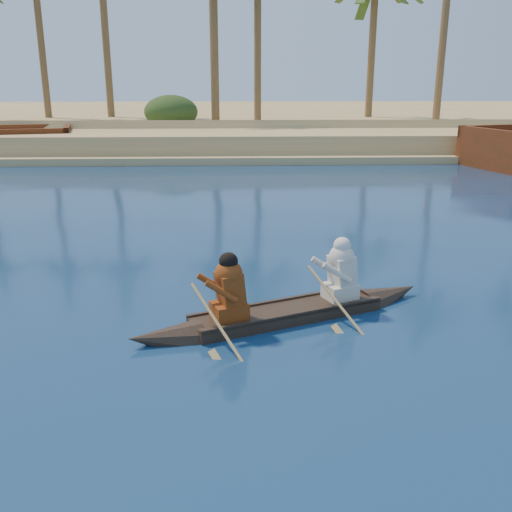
{
  "coord_description": "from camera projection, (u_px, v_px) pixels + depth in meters",
  "views": [
    {
      "loc": [
        2.52,
        -5.92,
        3.98
      ],
      "look_at": [
        2.93,
        4.77,
        0.68
      ],
      "focal_mm": 40.0,
      "sensor_mm": 36.0,
      "label": 1
    }
  ],
  "objects": [
    {
      "name": "shrub_cluster",
      "position": [
        194.0,
        126.0,
        36.46
      ],
      "size": [
        100.0,
        6.0,
        2.4
      ],
      "primitive_type": null,
      "color": "#293F17",
      "rests_on": "ground"
    },
    {
      "name": "sandy_embankment",
      "position": [
        205.0,
        121.0,
        51.35
      ],
      "size": [
        150.0,
        51.0,
        1.5
      ],
      "color": "tan",
      "rests_on": "ground"
    },
    {
      "name": "canoe",
      "position": [
        287.0,
        303.0,
        9.88
      ],
      "size": [
        5.45,
        2.86,
        1.54
      ],
      "rotation": [
        0.0,
        0.0,
        0.4
      ],
      "color": "#30251A",
      "rests_on": "ground"
    },
    {
      "name": "palm_grove",
      "position": [
        194.0,
        17.0,
        37.8
      ],
      "size": [
        110.0,
        14.0,
        16.0
      ],
      "primitive_type": null,
      "color": "#376122",
      "rests_on": "ground"
    },
    {
      "name": "ground",
      "position": [
        24.0,
        433.0,
        6.74
      ],
      "size": [
        160.0,
        160.0,
        0.0
      ],
      "primitive_type": "plane",
      "color": "navy",
      "rests_on": "ground"
    }
  ]
}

